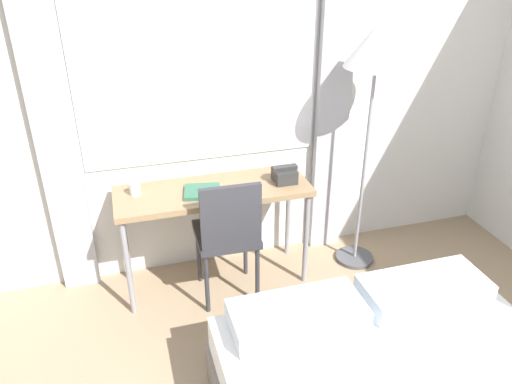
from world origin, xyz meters
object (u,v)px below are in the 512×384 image
(desk, at_px, (213,198))
(telephone, at_px, (284,175))
(mug, at_px, (135,189))
(desk_chair, at_px, (228,232))
(book, at_px, (202,191))
(standing_lamp, at_px, (377,58))

(desk, distance_m, telephone, 0.50)
(desk, bearing_deg, mug, 173.16)
(desk_chair, height_order, book, desk_chair)
(desk_chair, height_order, mug, desk_chair)
(mug, bearing_deg, standing_lamp, -3.92)
(desk, xyz_separation_m, desk_chair, (0.05, -0.21, -0.14))
(desk, distance_m, book, 0.12)
(book, bearing_deg, standing_lamp, -0.21)
(mug, bearing_deg, telephone, -5.36)
(standing_lamp, height_order, book, standing_lamp)
(desk_chair, distance_m, book, 0.31)
(telephone, bearing_deg, desk_chair, -157.62)
(mug, bearing_deg, desk_chair, -26.88)
(standing_lamp, distance_m, book, 1.40)
(standing_lamp, xyz_separation_m, book, (-1.16, 0.00, -0.79))
(desk_chair, bearing_deg, book, 127.57)
(desk_chair, relative_size, book, 3.48)
(desk, bearing_deg, book, -150.78)
(desk, height_order, book, book)
(desk, distance_m, desk_chair, 0.26)
(desk, relative_size, book, 4.88)
(telephone, bearing_deg, standing_lamp, -1.52)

